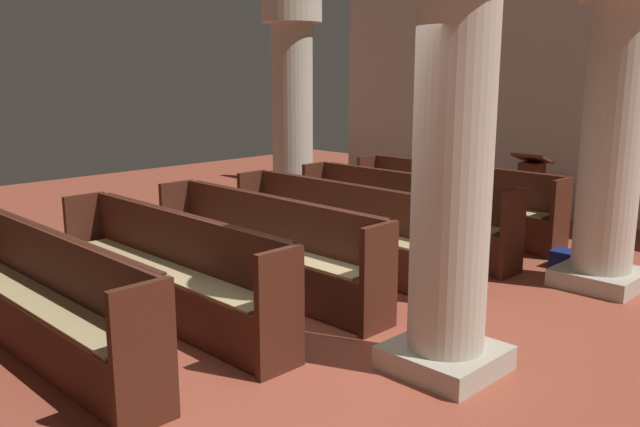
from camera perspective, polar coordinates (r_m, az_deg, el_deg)
ground_plane at (r=5.71m, az=-1.53°, el=-10.60°), size 19.20×19.20×0.00m
back_wall at (r=10.42m, az=23.98°, el=11.38°), size 10.00×0.16×4.50m
pew_row_0 at (r=9.19m, az=11.36°, el=1.23°), size 3.10×0.47×0.95m
pew_row_1 at (r=8.30m, az=7.06°, el=0.22°), size 3.10×0.46×0.95m
pew_row_2 at (r=7.47m, az=1.76°, el=-1.04°), size 3.10×0.47×0.95m
pew_row_3 at (r=6.73m, az=-4.78°, el=-2.57°), size 3.10×0.46×0.95m
pew_row_4 at (r=6.09m, az=-12.84°, el=-4.41°), size 3.10×0.46×0.95m
pew_row_5 at (r=5.62m, az=-22.55°, el=-6.49°), size 3.10×0.47×0.95m
pillar_aisle_side at (r=7.29m, az=23.81°, el=6.80°), size 0.87×0.87×3.17m
pillar_far_side at (r=9.89m, az=-2.38°, el=8.96°), size 0.87×0.87×3.17m
pillar_aisle_rear at (r=4.80m, az=11.32°, el=5.32°), size 0.83×0.83×3.17m
lectern at (r=9.81m, az=17.50°, el=1.30°), size 0.48×0.45×1.08m
hymn_book at (r=9.54m, az=9.71°, el=4.53°), size 0.13×0.20×0.03m
kneeler_box_navy at (r=8.07m, az=20.74°, el=-3.78°), size 0.44×0.27×0.20m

